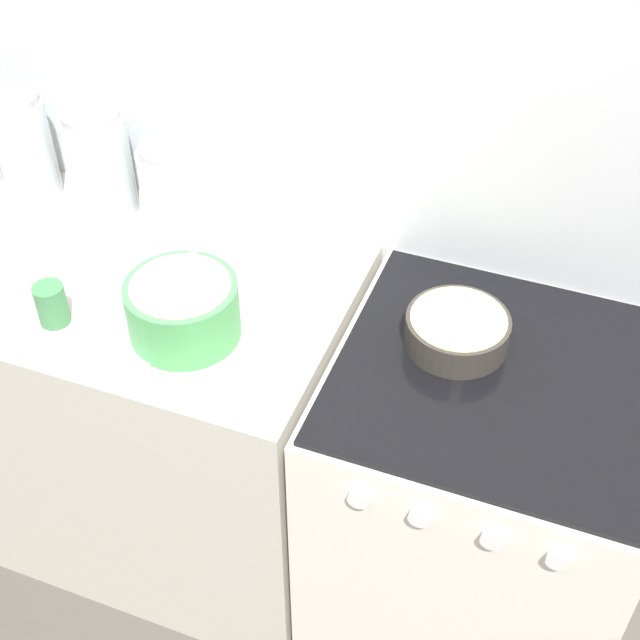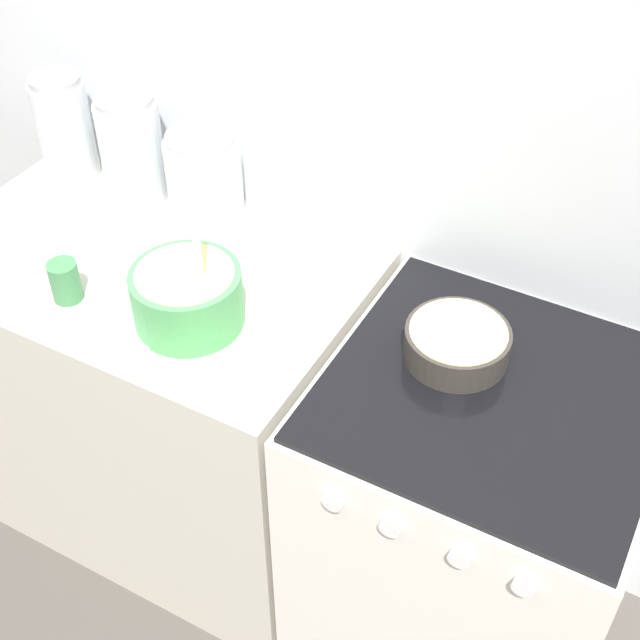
% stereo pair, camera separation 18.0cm
% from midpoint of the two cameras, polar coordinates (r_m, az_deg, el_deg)
% --- Properties ---
extents(wall_back, '(4.99, 0.05, 2.40)m').
position_cam_midpoint_polar(wall_back, '(1.92, 2.01, 12.45)').
color(wall_back, silver).
rests_on(wall_back, ground_plane).
extents(countertop_cabinet, '(0.99, 0.64, 0.89)m').
position_cam_midpoint_polar(countertop_cabinet, '(2.35, -12.89, -5.86)').
color(countertop_cabinet, beige).
rests_on(countertop_cabinet, ground_plane).
extents(stove, '(0.66, 0.65, 0.89)m').
position_cam_midpoint_polar(stove, '(2.12, 7.41, -12.02)').
color(stove, white).
rests_on(stove, ground_plane).
extents(mixing_bowl, '(0.23, 0.23, 0.32)m').
position_cam_midpoint_polar(mixing_bowl, '(1.83, -11.58, 0.74)').
color(mixing_bowl, '#4CA559').
rests_on(mixing_bowl, countertop_cabinet).
extents(baking_pan, '(0.21, 0.21, 0.07)m').
position_cam_midpoint_polar(baking_pan, '(1.81, 5.98, -0.77)').
color(baking_pan, '#38332D').
rests_on(baking_pan, stove).
extents(storage_jar_left, '(0.14, 0.14, 0.27)m').
position_cam_midpoint_polar(storage_jar_left, '(2.32, -20.48, 9.89)').
color(storage_jar_left, silver).
rests_on(storage_jar_left, countertop_cabinet).
extents(storage_jar_middle, '(0.15, 0.15, 0.27)m').
position_cam_midpoint_polar(storage_jar_middle, '(2.20, -16.20, 9.13)').
color(storage_jar_middle, silver).
rests_on(storage_jar_middle, countertop_cabinet).
extents(storage_jar_right, '(0.18, 0.18, 0.23)m').
position_cam_midpoint_polar(storage_jar_right, '(2.11, -11.42, 7.82)').
color(storage_jar_right, silver).
rests_on(storage_jar_right, countertop_cabinet).
extents(tin_can, '(0.06, 0.06, 0.09)m').
position_cam_midpoint_polar(tin_can, '(1.95, -19.37, 0.84)').
color(tin_can, '#3F7F4C').
rests_on(tin_can, countertop_cabinet).
extents(recipe_page, '(0.19, 0.31, 0.01)m').
position_cam_midpoint_polar(recipe_page, '(1.90, -14.41, -0.77)').
color(recipe_page, white).
rests_on(recipe_page, countertop_cabinet).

